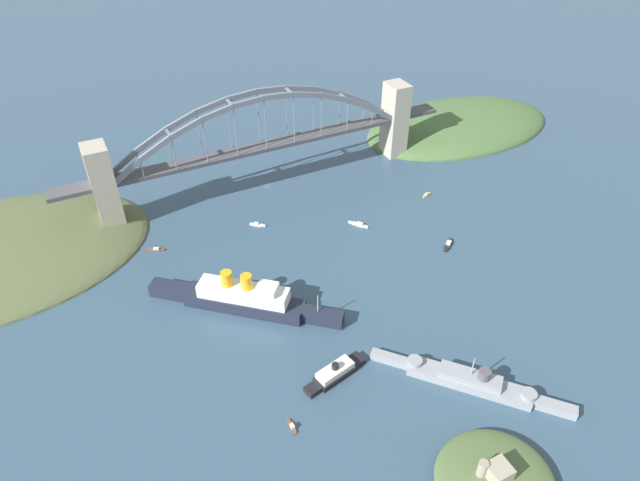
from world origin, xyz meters
name	(u,v)px	position (x,y,z in m)	size (l,w,h in m)	color
ground_plane	(266,185)	(0.00, 0.00, 0.00)	(1400.00, 1400.00, 0.00)	#334C60
harbor_arch_bridge	(264,147)	(0.00, 0.00, 28.69)	(258.52, 16.98, 64.95)	#ADA38E
headland_west_shore	(459,126)	(-170.09, -13.35, 0.00)	(157.64, 94.64, 22.33)	#476638
ocean_liner	(243,298)	(53.94, 101.94, 6.42)	(80.82, 70.91, 21.72)	#1E2333
naval_cruiser	(471,381)	(-16.22, 190.64, 3.04)	(61.81, 68.31, 17.19)	gray
harbor_ferry_steamer	(335,372)	(33.29, 160.08, 2.49)	(31.79, 12.83, 8.08)	black
fort_island_mid_harbor	(495,481)	(5.30, 230.53, 3.71)	(44.61, 42.98, 13.89)	#4C6038
seaplane_taxiing_near_bridge	(195,164)	(35.13, -45.87, 1.80)	(9.10, 9.18, 4.59)	#B7B7B2
small_boat_0	(292,427)	(60.91, 174.97, 0.77)	(1.80, 7.29, 2.21)	brown
small_boat_1	(257,224)	(22.23, 39.53, 0.67)	(8.33, 7.15, 1.86)	silver
small_boat_2	(155,250)	(82.50, 36.15, 0.65)	(9.91, 5.71, 1.83)	brown
small_boat_3	(427,195)	(-87.95, 58.49, 0.74)	(7.28, 2.84, 2.01)	gold
small_boat_4	(359,224)	(-32.31, 66.87, 0.71)	(8.85, 11.35, 2.03)	silver
small_boat_5	(448,244)	(-68.10, 106.96, 0.74)	(11.18, 9.48, 2.06)	black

